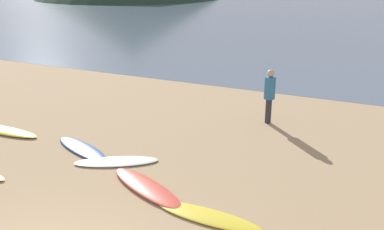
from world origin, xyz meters
The scene contains 8 objects.
ground_plane centered at (0.00, 10.00, -0.10)m, with size 120.00×120.00×0.20m, color tan.
ocean_water centered at (0.00, 61.81, 0.00)m, with size 140.00×100.00×0.01m, color slate.
surfboard_1 centered at (-5.40, 4.70, 0.05)m, with size 2.67×0.55×0.10m, color yellow.
surfboard_3 centered at (-2.45, 4.64, 0.04)m, with size 2.11×0.55×0.07m, color #1E479E.
surfboard_4 centered at (-1.21, 4.39, 0.03)m, with size 2.01×0.59×0.07m, color white.
surfboard_5 centered at (0.10, 3.59, 0.05)m, with size 2.26×0.59×0.10m, color #D84C38.
surfboard_6 centered at (1.71, 3.14, 0.03)m, with size 2.15×0.53×0.07m, color yellow.
person_1 centered at (1.35, 8.64, 0.96)m, with size 0.33×0.33×1.63m.
Camera 1 is at (4.32, -3.17, 4.46)m, focal length 39.47 mm.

